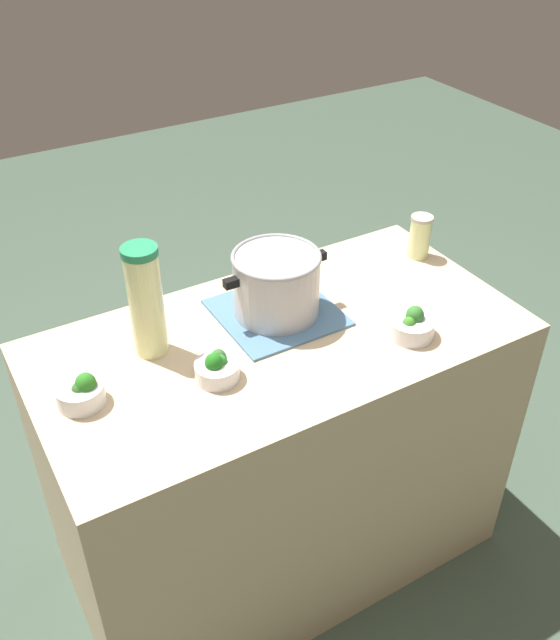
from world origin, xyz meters
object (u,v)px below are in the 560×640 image
at_px(lemonade_pitcher, 146,301).
at_px(mason_jar, 420,236).
at_px(cooking_pot, 276,283).
at_px(broccoli_bowl_back, 412,326).
at_px(broccoli_bowl_front, 81,392).
at_px(broccoli_bowl_center, 217,368).

bearing_deg(lemonade_pitcher, mason_jar, 1.76).
bearing_deg(cooking_pot, broccoli_bowl_back, -45.78).
bearing_deg(cooking_pot, broccoli_bowl_front, -171.70).
bearing_deg(mason_jar, broccoli_bowl_back, -131.85).
distance_m(cooking_pot, broccoli_bowl_back, 0.39).
height_order(cooking_pot, broccoli_bowl_back, cooking_pot).
xyz_separation_m(mason_jar, broccoli_bowl_front, (-1.14, -0.14, -0.04)).
xyz_separation_m(mason_jar, broccoli_bowl_center, (-0.82, -0.22, -0.04)).
bearing_deg(broccoli_bowl_front, cooking_pot, 8.30).
xyz_separation_m(cooking_pot, broccoli_bowl_back, (0.27, -0.27, -0.07)).
xyz_separation_m(cooking_pot, mason_jar, (0.55, 0.05, -0.03)).
bearing_deg(broccoli_bowl_back, broccoli_bowl_front, 167.68).
relative_size(mason_jar, broccoli_bowl_front, 1.20).
height_order(cooking_pot, lemonade_pitcher, lemonade_pitcher).
relative_size(mason_jar, broccoli_bowl_center, 1.24).
bearing_deg(broccoli_bowl_front, broccoli_bowl_center, -14.13).
height_order(broccoli_bowl_center, broccoli_bowl_back, broccoli_bowl_back).
xyz_separation_m(lemonade_pitcher, broccoli_bowl_center, (0.10, -0.19, -0.13)).
xyz_separation_m(cooking_pot, broccoli_bowl_front, (-0.59, -0.09, -0.07)).
bearing_deg(broccoli_bowl_center, cooking_pot, 31.88).
height_order(lemonade_pitcher, broccoli_bowl_front, lemonade_pitcher).
xyz_separation_m(lemonade_pitcher, broccoli_bowl_back, (0.63, -0.29, -0.13)).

